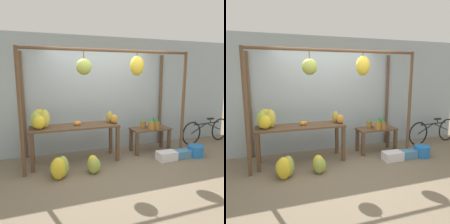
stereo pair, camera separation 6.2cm
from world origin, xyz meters
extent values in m
plane|color=#756651|center=(0.00, 0.00, 0.00)|extent=(20.00, 20.00, 0.00)
cube|color=#99A8B2|center=(0.00, 1.36, 1.40)|extent=(8.00, 0.08, 2.80)
cylinder|color=brown|center=(-1.74, 0.28, 1.20)|extent=(0.07, 0.07, 2.39)
cylinder|color=brown|center=(1.74, 0.28, 1.20)|extent=(0.07, 0.07, 2.39)
cylinder|color=brown|center=(-1.74, 1.27, 1.20)|extent=(0.07, 0.07, 2.39)
cylinder|color=brown|center=(1.74, 1.27, 1.20)|extent=(0.07, 0.07, 2.39)
cylinder|color=brown|center=(0.00, 0.28, 2.36)|extent=(3.48, 0.06, 0.06)
cylinder|color=brown|center=(-0.56, 0.28, 2.26)|extent=(0.02, 0.02, 0.14)
ellipsoid|color=#9EB247|center=(-0.56, 0.28, 2.04)|extent=(0.30, 0.27, 0.31)
cylinder|color=brown|center=(0.55, 0.28, 2.30)|extent=(0.02, 0.02, 0.06)
ellipsoid|color=gold|center=(0.55, 0.28, 2.07)|extent=(0.30, 0.27, 0.40)
cube|color=brown|center=(-0.70, 0.68, 0.79)|extent=(1.88, 0.58, 0.04)
cube|color=brown|center=(-1.59, 0.43, 0.39)|extent=(0.07, 0.07, 0.77)
cube|color=brown|center=(0.19, 0.43, 0.39)|extent=(0.07, 0.07, 0.77)
cube|color=brown|center=(-1.59, 0.92, 0.39)|extent=(0.07, 0.07, 0.77)
cube|color=brown|center=(0.19, 0.92, 0.39)|extent=(0.07, 0.07, 0.77)
cube|color=brown|center=(1.16, 0.74, 0.58)|extent=(0.97, 0.45, 0.04)
cube|color=brown|center=(0.72, 0.56, 0.28)|extent=(0.07, 0.07, 0.56)
cube|color=brown|center=(1.59, 0.56, 0.28)|extent=(0.07, 0.07, 0.56)
cube|color=brown|center=(0.72, 0.92, 0.28)|extent=(0.07, 0.07, 0.56)
cube|color=brown|center=(1.59, 0.92, 0.28)|extent=(0.07, 0.07, 0.56)
ellipsoid|color=gold|center=(-1.32, 0.68, 1.01)|extent=(0.21, 0.23, 0.38)
ellipsoid|color=gold|center=(-1.42, 0.77, 1.00)|extent=(0.38, 0.37, 0.38)
ellipsoid|color=#9EB247|center=(-1.48, 0.68, 1.00)|extent=(0.29, 0.30, 0.37)
ellipsoid|color=yellow|center=(-1.42, 0.59, 0.96)|extent=(0.33, 0.34, 0.29)
sphere|color=orange|center=(-0.67, 0.73, 0.85)|extent=(0.08, 0.08, 0.08)
sphere|color=orange|center=(-0.65, 0.68, 0.86)|extent=(0.08, 0.08, 0.08)
sphere|color=orange|center=(-0.63, 0.70, 0.86)|extent=(0.09, 0.09, 0.09)
sphere|color=orange|center=(-0.65, 0.71, 0.85)|extent=(0.08, 0.08, 0.08)
sphere|color=orange|center=(-0.64, 0.72, 0.86)|extent=(0.09, 0.09, 0.09)
sphere|color=orange|center=(-0.61, 0.69, 0.86)|extent=(0.09, 0.09, 0.09)
sphere|color=orange|center=(-0.67, 0.67, 0.86)|extent=(0.09, 0.09, 0.09)
sphere|color=orange|center=(-0.65, 0.68, 0.86)|extent=(0.09, 0.09, 0.09)
sphere|color=orange|center=(-0.63, 0.73, 0.85)|extent=(0.07, 0.07, 0.07)
sphere|color=orange|center=(-0.67, 0.67, 0.86)|extent=(0.09, 0.09, 0.09)
cylinder|color=olive|center=(1.26, 0.62, 0.68)|extent=(0.14, 0.14, 0.17)
cone|color=#337538|center=(1.26, 0.62, 0.83)|extent=(0.10, 0.10, 0.12)
cylinder|color=olive|center=(1.00, 0.81, 0.68)|extent=(0.13, 0.13, 0.16)
cone|color=#428442|center=(1.00, 0.81, 0.81)|extent=(0.09, 0.09, 0.08)
cylinder|color=olive|center=(1.15, 0.69, 0.67)|extent=(0.13, 0.13, 0.15)
cone|color=#428442|center=(1.15, 0.69, 0.80)|extent=(0.09, 0.09, 0.10)
cylinder|color=olive|center=(1.22, 0.72, 0.68)|extent=(0.12, 0.12, 0.16)
cone|color=#337538|center=(1.22, 0.72, 0.82)|extent=(0.09, 0.09, 0.14)
cylinder|color=#A3702D|center=(1.12, 0.62, 0.69)|extent=(0.15, 0.15, 0.18)
cone|color=#428442|center=(1.12, 0.62, 0.84)|extent=(0.10, 0.10, 0.12)
ellipsoid|color=#9EB247|center=(-1.05, 0.02, 0.20)|extent=(0.31, 0.32, 0.41)
ellipsoid|color=yellow|center=(-1.15, 0.10, 0.17)|extent=(0.33, 0.35, 0.34)
ellipsoid|color=yellow|center=(-1.14, -0.05, 0.21)|extent=(0.26, 0.24, 0.42)
ellipsoid|color=#9EB247|center=(-0.44, 0.00, 0.15)|extent=(0.30, 0.31, 0.30)
ellipsoid|color=yellow|center=(-0.47, 0.03, 0.18)|extent=(0.31, 0.31, 0.35)
ellipsoid|color=#9EB247|center=(-0.48, -0.03, 0.16)|extent=(0.27, 0.28, 0.32)
cube|color=silver|center=(1.24, 0.11, 0.10)|extent=(0.43, 0.27, 0.19)
cylinder|color=blue|center=(2.02, 0.10, 0.13)|extent=(0.36, 0.36, 0.26)
torus|color=black|center=(3.54, 0.92, 0.32)|extent=(0.65, 0.11, 0.65)
torus|color=black|center=(2.46, 0.80, 0.32)|extent=(0.65, 0.11, 0.65)
cylinder|color=black|center=(3.00, 0.86, 0.55)|extent=(0.93, 0.13, 0.03)
cylinder|color=black|center=(3.27, 0.89, 0.44)|extent=(0.56, 0.09, 0.25)
cylinder|color=black|center=(2.73, 0.83, 0.44)|extent=(0.56, 0.09, 0.25)
cylinder|color=black|center=(3.14, 0.88, 0.60)|extent=(0.02, 0.02, 0.10)
cube|color=black|center=(3.14, 0.88, 0.67)|extent=(0.21, 0.10, 0.04)
cylinder|color=black|center=(2.57, 0.81, 0.60)|extent=(0.02, 0.02, 0.10)
ellipsoid|color=#B2993D|center=(0.09, 0.71, 0.95)|extent=(0.17, 0.19, 0.27)
ellipsoid|color=gold|center=(0.17, 0.60, 0.92)|extent=(0.19, 0.17, 0.20)
cube|color=#4C84B2|center=(1.65, 0.13, 0.09)|extent=(0.39, 0.25, 0.17)
camera|label=1|loc=(-1.43, -3.90, 1.90)|focal=35.00mm
camera|label=2|loc=(-1.37, -3.92, 1.90)|focal=35.00mm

